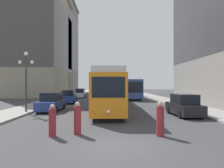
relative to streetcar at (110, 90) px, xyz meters
The scene contains 15 objects.
ground_plane 11.41m from the streetcar, 89.01° to the right, with size 200.00×200.00×0.00m, color #38383A.
sidewalk_left 30.16m from the streetcar, 106.94° to the left, with size 3.34×120.00×0.15m, color gray.
sidewalk_right 30.27m from the streetcar, 72.36° to the left, with size 3.34×120.00×0.15m, color gray.
streetcar is the anchor object (origin of this frame).
transit_bus 17.66m from the streetcar, 77.55° to the left, with size 3.01×11.51×3.45m.
parked_car_left_near 10.61m from the streetcar, 123.41° to the left, with size 2.03×4.71×1.82m.
parked_car_left_mid 5.94m from the streetcar, behind, with size 1.97×4.59×1.82m.
parked_car_right_far 6.99m from the streetcar, 25.87° to the right, with size 2.01×4.36×1.82m.
parked_car_left_far 21.01m from the streetcar, 106.05° to the left, with size 2.02×4.85×1.82m.
pedestrian_crossing_near 9.98m from the streetcar, 75.34° to the right, with size 0.39×0.39×1.75m.
pedestrian_crossing_far 10.10m from the streetcar, 107.15° to the right, with size 0.36×0.36×1.63m.
pedestrian_on_sidewalk 9.45m from the streetcar, 100.77° to the right, with size 0.38×0.38×1.71m.
lamp_post_left_near 7.96m from the streetcar, behind, with size 1.41×0.36×5.46m.
building_left_corner 44.42m from the streetcar, 111.47° to the left, with size 11.08×17.26×26.98m.
building_left_midblock 33.15m from the streetcar, 120.44° to the left, with size 11.67×18.97×23.97m.
Camera 1 is at (-0.29, -8.58, 2.62)m, focal length 32.39 mm.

